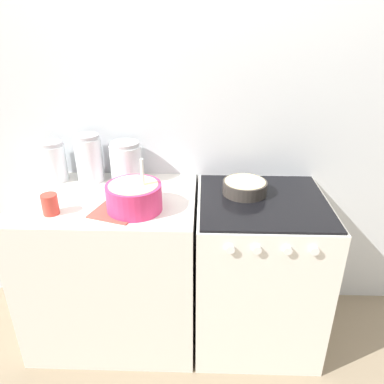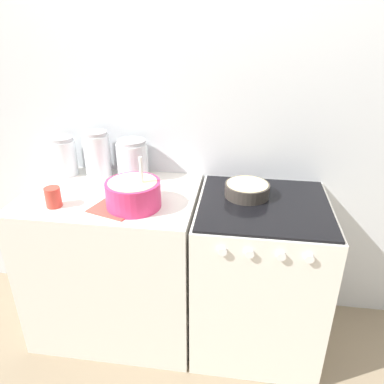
% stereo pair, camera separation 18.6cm
% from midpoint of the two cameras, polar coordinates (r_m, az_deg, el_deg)
% --- Properties ---
extents(ground_plane, '(12.00, 12.00, 0.00)m').
position_cam_midpoint_polar(ground_plane, '(2.22, 1.83, -25.91)').
color(ground_plane, gray).
extents(wall_back, '(4.82, 0.05, 2.40)m').
position_cam_midpoint_polar(wall_back, '(2.12, 4.39, 10.81)').
color(wall_back, silver).
rests_on(wall_back, ground_plane).
extents(countertop_cabinet, '(0.91, 0.64, 0.88)m').
position_cam_midpoint_polar(countertop_cabinet, '(2.22, -9.00, -10.57)').
color(countertop_cabinet, silver).
rests_on(countertop_cabinet, ground_plane).
extents(stove, '(0.67, 0.66, 0.88)m').
position_cam_midpoint_polar(stove, '(2.15, 12.51, -12.28)').
color(stove, white).
rests_on(stove, ground_plane).
extents(mixing_bowl, '(0.27, 0.27, 0.26)m').
position_cam_midpoint_polar(mixing_bowl, '(1.81, -6.05, -0.16)').
color(mixing_bowl, '#E0336B').
rests_on(mixing_bowl, countertop_cabinet).
extents(baking_pan, '(0.23, 0.23, 0.07)m').
position_cam_midpoint_polar(baking_pan, '(1.95, 11.11, 0.33)').
color(baking_pan, '#38332D').
rests_on(baking_pan, stove).
extents(storage_jar_left, '(0.14, 0.14, 0.22)m').
position_cam_midpoint_polar(storage_jar_left, '(2.26, -16.67, 4.84)').
color(storage_jar_left, silver).
rests_on(storage_jar_left, countertop_cabinet).
extents(storage_jar_middle, '(0.15, 0.15, 0.27)m').
position_cam_midpoint_polar(storage_jar_middle, '(2.17, -11.81, 5.12)').
color(storage_jar_middle, silver).
rests_on(storage_jar_middle, countertop_cabinet).
extents(storage_jar_right, '(0.17, 0.17, 0.23)m').
position_cam_midpoint_polar(storage_jar_right, '(2.12, -6.55, 4.49)').
color(storage_jar_right, silver).
rests_on(storage_jar_right, countertop_cabinet).
extents(tin_can, '(0.08, 0.08, 0.10)m').
position_cam_midpoint_polar(tin_can, '(1.90, -17.82, -0.82)').
color(tin_can, '#CC3F33').
rests_on(tin_can, countertop_cabinet).
extents(recipe_page, '(0.27, 0.27, 0.01)m').
position_cam_midpoint_polar(recipe_page, '(1.84, -8.62, -2.31)').
color(recipe_page, '#CC4C3F').
rests_on(recipe_page, countertop_cabinet).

